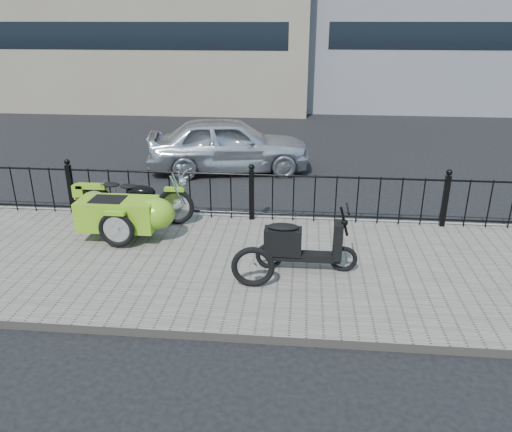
# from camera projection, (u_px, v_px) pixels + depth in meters

# --- Properties ---
(ground) EXTENTS (120.00, 120.00, 0.00)m
(ground) POSITION_uv_depth(u_px,v_px,m) (244.00, 255.00, 8.30)
(ground) COLOR black
(ground) RESTS_ON ground
(sidewalk) EXTENTS (30.00, 3.80, 0.12)m
(sidewalk) POSITION_uv_depth(u_px,v_px,m) (240.00, 265.00, 7.81)
(sidewalk) COLOR #655F56
(sidewalk) RESTS_ON ground
(curb) EXTENTS (30.00, 0.10, 0.12)m
(curb) POSITION_uv_depth(u_px,v_px,m) (253.00, 219.00, 9.61)
(curb) COLOR gray
(curb) RESTS_ON ground
(iron_fence) EXTENTS (14.11, 0.11, 1.08)m
(iron_fence) POSITION_uv_depth(u_px,v_px,m) (252.00, 196.00, 9.28)
(iron_fence) COLOR black
(iron_fence) RESTS_ON sidewalk
(motorcycle_sidecar) EXTENTS (2.28, 1.48, 0.98)m
(motorcycle_sidecar) POSITION_uv_depth(u_px,v_px,m) (131.00, 211.00, 8.54)
(motorcycle_sidecar) COLOR black
(motorcycle_sidecar) RESTS_ON sidewalk
(scooter) EXTENTS (1.53, 0.45, 1.03)m
(scooter) POSITION_uv_depth(u_px,v_px,m) (299.00, 245.00, 7.43)
(scooter) COLOR black
(scooter) RESTS_ON sidewalk
(spare_tire) EXTENTS (0.62, 0.12, 0.62)m
(spare_tire) POSITION_uv_depth(u_px,v_px,m) (253.00, 267.00, 6.98)
(spare_tire) COLOR black
(spare_tire) RESTS_ON sidewalk
(sedan_car) EXTENTS (4.27, 2.31, 1.38)m
(sedan_car) POSITION_uv_depth(u_px,v_px,m) (229.00, 144.00, 12.56)
(sedan_car) COLOR silver
(sedan_car) RESTS_ON ground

